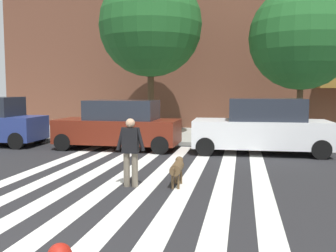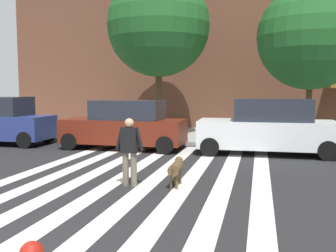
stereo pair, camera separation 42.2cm
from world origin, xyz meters
name	(u,v)px [view 1 (the left image)]	position (x,y,z in m)	size (l,w,h in m)	color
ground_plane	(115,176)	(0.00, 5.93, 0.00)	(160.00, 160.00, 0.00)	#232326
sidewalk_far	(174,135)	(0.00, 14.86, 0.07)	(80.00, 6.00, 0.15)	#A4A79E
crosswalk_stripes	(139,177)	(0.65, 5.93, 0.00)	(6.75, 11.26, 0.01)	silver
parked_car_behind_first	(119,126)	(-1.40, 10.49, 0.93)	(4.78, 1.97, 1.91)	maroon
parked_car_third_in_line	(262,127)	(4.01, 10.49, 0.96)	(4.87, 2.11, 2.00)	white
street_tree_nearest	(151,25)	(-0.96, 13.95, 5.30)	(4.80, 4.80, 7.56)	#4C3823
street_tree_middle	(302,38)	(5.74, 13.65, 4.52)	(4.46, 4.46, 6.61)	#4C3823
pedestrian_dog_walker	(131,148)	(0.72, 4.97, 0.93)	(0.71, 0.25, 1.64)	#6B6051
dog_on_leash	(177,168)	(1.80, 5.27, 0.44)	(0.29, 1.14, 0.65)	brown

